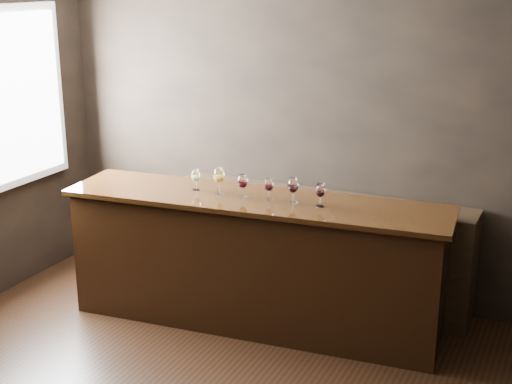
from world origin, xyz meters
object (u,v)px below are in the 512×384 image
at_px(glass_white, 196,176).
at_px(glass_red_a, 243,182).
at_px(glass_red_b, 269,185).
at_px(glass_amber, 219,176).
at_px(glass_red_c, 293,186).
at_px(back_bar_shelf, 317,247).
at_px(bar_counter, 255,264).
at_px(glass_red_d, 320,191).

height_order(glass_white, glass_red_a, glass_red_a).
xyz_separation_m(glass_red_a, glass_red_b, (0.21, 0.03, -0.01)).
xyz_separation_m(glass_amber, glass_red_b, (0.43, 0.02, -0.03)).
bearing_deg(glass_red_c, back_bar_shelf, 92.54).
relative_size(glass_red_a, glass_red_b, 1.11).
relative_size(back_bar_shelf, glass_red_b, 15.44).
height_order(glass_red_b, glass_red_c, glass_red_c).
distance_m(bar_counter, glass_white, 0.87).
xyz_separation_m(back_bar_shelf, glass_amber, (-0.60, -0.68, 0.75)).
relative_size(bar_counter, glass_red_a, 15.61).
xyz_separation_m(glass_white, glass_red_a, (0.44, -0.02, 0.01)).
height_order(bar_counter, glass_red_d, glass_red_d).
height_order(glass_white, glass_amber, glass_amber).
height_order(glass_amber, glass_red_d, glass_amber).
bearing_deg(glass_white, glass_amber, -1.75).
bearing_deg(glass_red_c, bar_counter, -178.19).
distance_m(bar_counter, glass_red_a, 0.70).
height_order(back_bar_shelf, glass_white, glass_white).
bearing_deg(glass_red_c, glass_amber, -177.64).
height_order(back_bar_shelf, glass_red_c, glass_red_c).
relative_size(glass_red_c, glass_red_d, 1.11).
bearing_deg(glass_red_a, glass_white, 176.98).
bearing_deg(bar_counter, glass_red_a, -165.87).
relative_size(back_bar_shelf, glass_red_d, 14.72).
height_order(glass_white, glass_red_d, glass_red_d).
bearing_deg(back_bar_shelf, glass_red_c, -87.46).
bearing_deg(back_bar_shelf, glass_white, -140.59).
relative_size(bar_counter, glass_red_b, 17.25).
bearing_deg(back_bar_shelf, glass_red_d, -68.86).
xyz_separation_m(glass_red_b, glass_red_c, (0.20, 0.01, 0.02)).
xyz_separation_m(glass_red_a, glass_red_c, (0.41, 0.04, 0.01)).
bearing_deg(back_bar_shelf, glass_red_a, -118.72).
bearing_deg(glass_white, bar_counter, 0.99).
relative_size(glass_amber, glass_red_d, 1.19).
bearing_deg(glass_red_b, glass_red_d, 2.89).
relative_size(glass_red_a, glass_red_d, 1.05).
xyz_separation_m(bar_counter, glass_red_c, (0.32, 0.01, 0.70)).
xyz_separation_m(glass_red_c, glass_red_d, (0.22, 0.01, -0.01)).
height_order(glass_red_c, glass_red_d, glass_red_c).
xyz_separation_m(back_bar_shelf, glass_red_a, (-0.38, -0.70, 0.74)).
xyz_separation_m(glass_amber, glass_red_a, (0.22, -0.02, -0.02)).
distance_m(back_bar_shelf, glass_red_c, 1.00).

